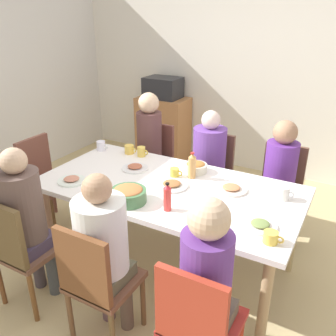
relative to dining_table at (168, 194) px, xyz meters
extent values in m
plane|color=tan|center=(0.00, 0.00, -0.69)|extent=(6.19, 6.19, 0.00)
cube|color=white|center=(0.00, 2.40, 0.61)|extent=(5.40, 0.12, 2.60)
cube|color=white|center=(0.00, 0.00, 0.05)|extent=(2.05, 1.05, 0.04)
cylinder|color=tan|center=(-0.93, -0.43, -0.33)|extent=(0.07, 0.07, 0.72)
cylinder|color=tan|center=(0.93, -0.43, -0.33)|extent=(0.07, 0.07, 0.72)
cylinder|color=tan|center=(-0.93, 0.43, -0.33)|extent=(0.07, 0.07, 0.72)
cylinder|color=tan|center=(0.93, 0.43, -0.33)|extent=(0.07, 0.07, 0.72)
cube|color=brown|center=(0.00, 0.83, -0.25)|extent=(0.40, 0.40, 0.04)
cylinder|color=brown|center=(0.17, 1.00, -0.47)|extent=(0.04, 0.04, 0.43)
cylinder|color=brown|center=(-0.17, 1.00, -0.47)|extent=(0.04, 0.04, 0.43)
cylinder|color=brown|center=(0.17, 0.66, -0.47)|extent=(0.04, 0.04, 0.43)
cylinder|color=brown|center=(-0.17, 0.66, -0.47)|extent=(0.04, 0.04, 0.43)
cube|color=brown|center=(0.00, 1.01, -0.01)|extent=(0.38, 0.04, 0.45)
cylinder|color=#3D4738|center=(0.08, 0.73, -0.46)|extent=(0.09, 0.09, 0.45)
cylinder|color=#36483B|center=(-0.08, 0.73, -0.46)|extent=(0.09, 0.09, 0.45)
cube|color=#423545|center=(0.00, 0.83, -0.19)|extent=(0.30, 0.30, 0.10)
cylinder|color=#6B409D|center=(0.00, 0.83, 0.09)|extent=(0.32, 0.32, 0.45)
sphere|color=beige|center=(0.00, 0.83, 0.39)|extent=(0.18, 0.18, 0.18)
cube|color=brown|center=(0.00, -0.83, -0.25)|extent=(0.40, 0.40, 0.04)
cylinder|color=brown|center=(-0.17, -1.00, -0.47)|extent=(0.04, 0.04, 0.43)
cylinder|color=brown|center=(-0.17, -0.66, -0.47)|extent=(0.04, 0.04, 0.43)
cylinder|color=brown|center=(0.17, -0.66, -0.47)|extent=(0.04, 0.04, 0.43)
cube|color=brown|center=(0.00, -1.01, -0.01)|extent=(0.38, 0.04, 0.45)
cylinder|color=brown|center=(-0.08, -0.73, -0.46)|extent=(0.09, 0.09, 0.45)
cylinder|color=brown|center=(0.08, -0.73, -0.46)|extent=(0.09, 0.09, 0.45)
cube|color=brown|center=(0.00, -0.83, -0.19)|extent=(0.30, 0.30, 0.10)
cylinder|color=silver|center=(0.00, -0.83, 0.10)|extent=(0.32, 0.32, 0.48)
sphere|color=tan|center=(0.00, -0.83, 0.42)|extent=(0.18, 0.18, 0.18)
cube|color=brown|center=(-0.68, 0.83, -0.25)|extent=(0.40, 0.40, 0.04)
cylinder|color=brown|center=(-0.51, 1.00, -0.47)|extent=(0.04, 0.04, 0.43)
cylinder|color=brown|center=(-0.85, 1.00, -0.47)|extent=(0.04, 0.04, 0.43)
cylinder|color=brown|center=(-0.51, 0.66, -0.47)|extent=(0.04, 0.04, 0.43)
cylinder|color=brown|center=(-0.85, 0.66, -0.47)|extent=(0.04, 0.04, 0.43)
cube|color=brown|center=(-0.68, 1.01, -0.01)|extent=(0.38, 0.04, 0.45)
cylinder|color=#303653|center=(-0.60, 0.73, -0.46)|extent=(0.09, 0.09, 0.45)
cylinder|color=#2C384E|center=(-0.76, 0.73, -0.46)|extent=(0.09, 0.09, 0.45)
cube|color=#2F394E|center=(-0.68, 0.83, -0.19)|extent=(0.30, 0.30, 0.10)
cylinder|color=brown|center=(-0.68, 0.83, 0.12)|extent=(0.26, 0.26, 0.52)
sphere|color=beige|center=(-0.68, 0.83, 0.47)|extent=(0.21, 0.21, 0.21)
cube|color=#B12A24|center=(0.68, -0.83, -0.25)|extent=(0.40, 0.40, 0.04)
cylinder|color=#B62F19|center=(0.51, -0.66, -0.47)|extent=(0.04, 0.04, 0.43)
cube|color=#AE3522|center=(0.68, -1.01, -0.01)|extent=(0.38, 0.04, 0.45)
cylinder|color=brown|center=(0.60, -0.73, -0.46)|extent=(0.09, 0.09, 0.45)
cube|color=brown|center=(0.68, -0.83, -0.19)|extent=(0.30, 0.30, 0.10)
cylinder|color=#64368F|center=(0.68, -0.83, 0.10)|extent=(0.27, 0.27, 0.47)
sphere|color=beige|center=(0.68, -0.83, 0.43)|extent=(0.22, 0.22, 0.22)
cube|color=brown|center=(0.68, 0.83, -0.25)|extent=(0.40, 0.40, 0.04)
cylinder|color=brown|center=(0.85, 1.00, -0.47)|extent=(0.04, 0.04, 0.43)
cylinder|color=brown|center=(0.51, 1.00, -0.47)|extent=(0.04, 0.04, 0.43)
cylinder|color=brown|center=(0.85, 0.66, -0.47)|extent=(0.04, 0.04, 0.43)
cylinder|color=brown|center=(0.51, 0.66, -0.47)|extent=(0.04, 0.04, 0.43)
cube|color=brown|center=(0.68, 1.01, -0.01)|extent=(0.38, 0.04, 0.45)
cylinder|color=#394844|center=(0.76, 0.73, -0.46)|extent=(0.09, 0.09, 0.45)
cylinder|color=#374546|center=(0.60, 0.73, -0.46)|extent=(0.09, 0.09, 0.45)
cube|color=#40384C|center=(0.68, 0.83, -0.19)|extent=(0.30, 0.30, 0.10)
cylinder|color=#633095|center=(0.68, 0.83, 0.08)|extent=(0.28, 0.28, 0.43)
sphere|color=#A97A5B|center=(0.68, 0.83, 0.38)|extent=(0.21, 0.21, 0.21)
cube|color=brown|center=(-0.68, -0.83, -0.25)|extent=(0.40, 0.40, 0.04)
cylinder|color=brown|center=(-0.85, -1.00, -0.47)|extent=(0.04, 0.04, 0.43)
cylinder|color=brown|center=(-0.51, -1.00, -0.47)|extent=(0.04, 0.04, 0.43)
cylinder|color=brown|center=(-0.85, -0.66, -0.47)|extent=(0.04, 0.04, 0.43)
cylinder|color=brown|center=(-0.51, -0.66, -0.47)|extent=(0.04, 0.04, 0.43)
cube|color=brown|center=(-0.68, -1.01, -0.01)|extent=(0.38, 0.04, 0.45)
cylinder|color=#483F45|center=(-0.76, -0.73, -0.46)|extent=(0.09, 0.09, 0.45)
cylinder|color=#424649|center=(-0.60, -0.73, -0.46)|extent=(0.09, 0.09, 0.45)
cube|color=#42354B|center=(-0.68, -0.83, -0.19)|extent=(0.30, 0.30, 0.10)
cylinder|color=brown|center=(-0.68, -0.83, 0.11)|extent=(0.29, 0.29, 0.50)
sphere|color=tan|center=(-0.68, -0.83, 0.45)|extent=(0.18, 0.18, 0.18)
cube|color=brown|center=(-1.33, 0.00, -0.25)|extent=(0.40, 0.40, 0.04)
cylinder|color=brown|center=(-1.50, 0.17, -0.47)|extent=(0.04, 0.04, 0.43)
cylinder|color=brown|center=(-1.50, -0.17, -0.47)|extent=(0.04, 0.04, 0.43)
cylinder|color=brown|center=(-1.16, 0.17, -0.47)|extent=(0.04, 0.04, 0.43)
cylinder|color=brown|center=(-1.16, -0.17, -0.47)|extent=(0.04, 0.04, 0.43)
cube|color=brown|center=(-1.51, 0.00, -0.01)|extent=(0.04, 0.38, 0.45)
cylinder|color=silver|center=(-0.40, 0.14, 0.08)|extent=(0.23, 0.23, 0.01)
ellipsoid|color=#AE5D41|center=(-0.40, 0.14, 0.10)|extent=(0.13, 0.13, 0.02)
cylinder|color=#EEE9C4|center=(0.43, -0.37, 0.08)|extent=(0.25, 0.25, 0.01)
ellipsoid|color=#83944C|center=(0.43, -0.37, 0.10)|extent=(0.14, 0.14, 0.02)
cylinder|color=silver|center=(0.80, -0.23, 0.08)|extent=(0.22, 0.22, 0.01)
ellipsoid|color=#798F4E|center=(0.80, -0.23, 0.10)|extent=(0.12, 0.12, 0.02)
cylinder|color=white|center=(0.04, 0.00, 0.08)|extent=(0.25, 0.25, 0.01)
ellipsoid|color=#A4683A|center=(0.04, 0.00, 0.10)|extent=(0.14, 0.14, 0.02)
cylinder|color=silver|center=(0.46, 0.16, 0.08)|extent=(0.24, 0.24, 0.01)
ellipsoid|color=#CB8052|center=(0.46, 0.16, 0.10)|extent=(0.13, 0.13, 0.02)
cylinder|color=white|center=(-0.71, -0.32, 0.08)|extent=(0.22, 0.22, 0.01)
ellipsoid|color=tan|center=(-0.71, -0.32, 0.10)|extent=(0.12, 0.12, 0.02)
cylinder|color=#457648|center=(-0.12, -0.36, 0.12)|extent=(0.26, 0.26, 0.09)
ellipsoid|color=#BB723E|center=(-0.12, -0.36, 0.17)|extent=(0.21, 0.21, 0.04)
cylinder|color=beige|center=(0.08, 0.34, 0.11)|extent=(0.19, 0.19, 0.07)
ellipsoid|color=#B67436|center=(0.08, 0.34, 0.14)|extent=(0.15, 0.15, 0.04)
cylinder|color=#E8C453|center=(-0.52, 0.42, 0.12)|extent=(0.08, 0.08, 0.09)
torus|color=yellow|center=(-0.47, 0.42, 0.12)|extent=(0.05, 0.01, 0.05)
cylinder|color=#DFCC47|center=(-0.04, 0.18, 0.11)|extent=(0.07, 0.07, 0.07)
torus|color=yellow|center=(0.01, 0.18, 0.11)|extent=(0.05, 0.01, 0.05)
cylinder|color=white|center=(0.84, 0.21, 0.12)|extent=(0.08, 0.08, 0.10)
torus|color=white|center=(0.89, 0.21, 0.12)|extent=(0.05, 0.01, 0.05)
cylinder|color=#EEC351|center=(-0.66, 0.42, 0.11)|extent=(0.09, 0.09, 0.08)
torus|color=#E6C854|center=(-0.60, 0.42, 0.11)|extent=(0.05, 0.01, 0.05)
cylinder|color=#EECB4B|center=(0.90, -0.36, 0.11)|extent=(0.09, 0.09, 0.07)
torus|color=#EBC251|center=(0.95, -0.36, 0.11)|extent=(0.05, 0.01, 0.05)
cylinder|color=white|center=(-0.95, 0.36, 0.12)|extent=(0.08, 0.08, 0.09)
torus|color=white|center=(-0.89, 0.36, 0.12)|extent=(0.05, 0.01, 0.05)
cylinder|color=#DC3C37|center=(0.18, -0.33, 0.16)|extent=(0.05, 0.05, 0.17)
cone|color=red|center=(0.18, -0.33, 0.25)|extent=(0.05, 0.05, 0.03)
cylinder|color=black|center=(0.18, -0.33, 0.27)|extent=(0.03, 0.03, 0.01)
cylinder|color=tan|center=(0.10, 0.22, 0.16)|extent=(0.06, 0.06, 0.18)
cone|color=tan|center=(0.10, 0.22, 0.27)|extent=(0.06, 0.06, 0.03)
cylinder|color=red|center=(0.10, 0.22, 0.29)|extent=(0.03, 0.03, 0.01)
cube|color=#B37747|center=(-1.25, 2.10, -0.24)|extent=(0.70, 0.44, 0.90)
cube|color=#25272B|center=(-1.25, 2.10, 0.35)|extent=(0.48, 0.36, 0.28)
camera|label=1|loc=(1.23, -2.21, 1.34)|focal=38.49mm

